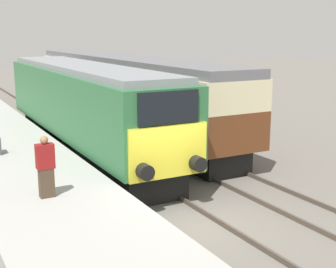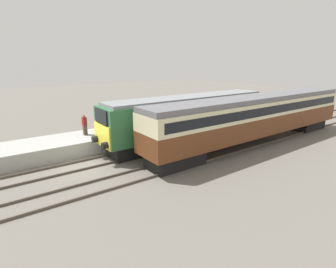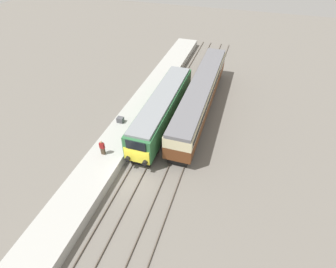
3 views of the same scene
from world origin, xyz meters
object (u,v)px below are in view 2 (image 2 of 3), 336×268
at_px(luggage_crate, 139,121).
at_px(locomotive, 190,116).
at_px(person_on_platform, 85,125).
at_px(passenger_carriage, 257,115).

bearing_deg(luggage_crate, locomotive, 29.47).
bearing_deg(locomotive, person_on_platform, -115.15).
distance_m(passenger_carriage, luggage_crate, 9.93).
relative_size(person_on_platform, luggage_crate, 2.25).
bearing_deg(passenger_carriage, luggage_crate, -139.72).
bearing_deg(passenger_carriage, locomotive, -130.04).
xyz_separation_m(locomotive, passenger_carriage, (3.40, 4.05, 0.22)).
xyz_separation_m(person_on_platform, luggage_crate, (-0.65, 5.08, -0.48)).
relative_size(locomotive, luggage_crate, 21.85).
height_order(locomotive, person_on_platform, locomotive).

